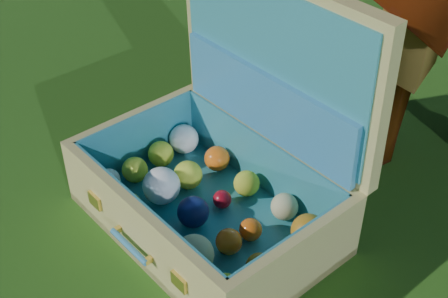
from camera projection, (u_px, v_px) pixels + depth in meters
The scene contains 2 objects.
ground at pixel (132, 240), 1.51m from camera, with size 60.00×60.00×0.00m, color #215114.
suitcase at pixel (228, 161), 1.49m from camera, with size 0.72×0.61×0.60m.
Camera 1 is at (0.74, -0.79, 1.10)m, focal length 50.00 mm.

